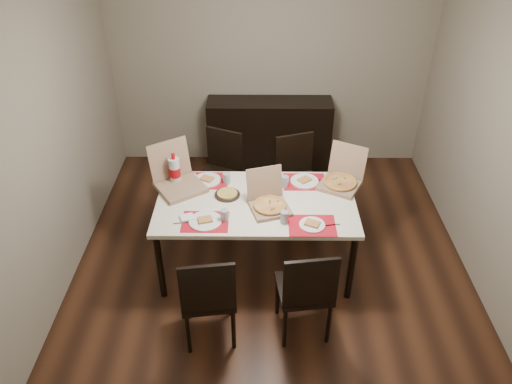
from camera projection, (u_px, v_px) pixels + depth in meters
ground at (271, 260)px, 4.98m from camera, size 3.80×4.00×0.02m
room_walls at (274, 77)px, 4.35m from camera, size 3.84×4.02×2.62m
sideboard at (269, 135)px, 6.19m from camera, size 1.50×0.40×0.90m
dining_table at (256, 207)px, 4.55m from camera, size 1.80×1.00×0.75m
chair_near_left at (208, 295)px, 3.88m from camera, size 0.47×0.47×0.93m
chair_near_right at (306, 290)px, 3.93m from camera, size 0.47×0.47×0.93m
chair_far_left at (220, 169)px, 5.42m from camera, size 0.56×0.56×0.93m
chair_far_right at (297, 174)px, 5.33m from camera, size 0.53×0.53×0.93m
setting_near_left at (208, 219)px, 4.25m from camera, size 0.47×0.30×0.11m
setting_near_right at (304, 223)px, 4.21m from camera, size 0.51×0.30×0.11m
setting_far_left at (210, 179)px, 4.77m from camera, size 0.49×0.30×0.11m
setting_far_right at (300, 181)px, 4.74m from camera, size 0.49×0.30×0.11m
napkin_loose at (258, 206)px, 4.44m from camera, size 0.15×0.15×0.02m
pizza_box_center at (269, 203)px, 4.40m from camera, size 0.42×0.44×0.33m
pizza_box_right at (341, 180)px, 4.70m from camera, size 0.49×0.51×0.35m
pizza_box_left at (178, 181)px, 4.67m from camera, size 0.58×0.59×0.40m
faina_plate at (227, 194)px, 4.58m from camera, size 0.24×0.24×0.03m
dip_bowl at (267, 188)px, 4.66m from camera, size 0.11×0.11×0.03m
soda_bottle at (175, 171)px, 4.68m from camera, size 0.11×0.11×0.32m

